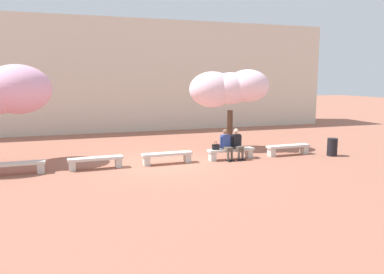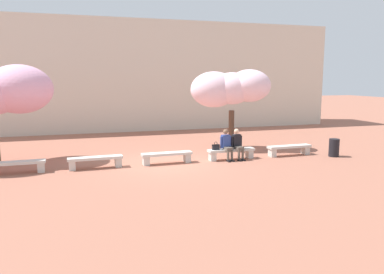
% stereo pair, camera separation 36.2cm
% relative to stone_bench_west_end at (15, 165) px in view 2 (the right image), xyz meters
% --- Properties ---
extents(ground_plane, '(100.00, 100.00, 0.00)m').
position_rel_stone_bench_west_end_xyz_m(ground_plane, '(5.56, 0.00, -0.31)').
color(ground_plane, '#9E604C').
extents(building_facade, '(28.00, 4.00, 7.08)m').
position_rel_stone_bench_west_end_xyz_m(building_facade, '(5.56, 11.49, 3.23)').
color(building_facade, beige).
rests_on(building_facade, ground).
extents(stone_bench_west_end, '(2.05, 0.47, 0.45)m').
position_rel_stone_bench_west_end_xyz_m(stone_bench_west_end, '(0.00, 0.00, 0.00)').
color(stone_bench_west_end, beige).
rests_on(stone_bench_west_end, ground).
extents(stone_bench_near_west, '(2.05, 0.47, 0.45)m').
position_rel_stone_bench_west_end_xyz_m(stone_bench_near_west, '(2.78, 0.00, 0.00)').
color(stone_bench_near_west, beige).
rests_on(stone_bench_near_west, ground).
extents(stone_bench_center, '(2.05, 0.47, 0.45)m').
position_rel_stone_bench_west_end_xyz_m(stone_bench_center, '(5.56, 0.00, 0.00)').
color(stone_bench_center, beige).
rests_on(stone_bench_center, ground).
extents(stone_bench_near_east, '(2.05, 0.47, 0.45)m').
position_rel_stone_bench_west_end_xyz_m(stone_bench_near_east, '(8.34, 0.00, 0.00)').
color(stone_bench_near_east, beige).
rests_on(stone_bench_near_east, ground).
extents(stone_bench_east_end, '(2.05, 0.47, 0.45)m').
position_rel_stone_bench_west_end_xyz_m(stone_bench_east_end, '(11.12, 0.00, 0.00)').
color(stone_bench_east_end, beige).
rests_on(stone_bench_east_end, ground).
extents(person_seated_left, '(0.51, 0.71, 1.29)m').
position_rel_stone_bench_west_end_xyz_m(person_seated_left, '(8.10, -0.05, 0.39)').
color(person_seated_left, black).
rests_on(person_seated_left, ground).
extents(person_seated_right, '(0.51, 0.71, 1.29)m').
position_rel_stone_bench_west_end_xyz_m(person_seated_right, '(8.60, -0.05, 0.39)').
color(person_seated_right, black).
rests_on(person_seated_right, ground).
extents(handbag, '(0.30, 0.15, 0.34)m').
position_rel_stone_bench_west_end_xyz_m(handbag, '(7.64, -0.01, 0.27)').
color(handbag, black).
rests_on(handbag, stone_bench_near_east).
extents(cherry_tree_main, '(3.78, 2.38, 3.81)m').
position_rel_stone_bench_west_end_xyz_m(cherry_tree_main, '(9.21, 2.25, 2.61)').
color(cherry_tree_main, '#513828').
rests_on(cherry_tree_main, ground).
extents(trash_bin, '(0.44, 0.44, 0.78)m').
position_rel_stone_bench_west_end_xyz_m(trash_bin, '(12.87, -0.77, 0.08)').
color(trash_bin, black).
rests_on(trash_bin, ground).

